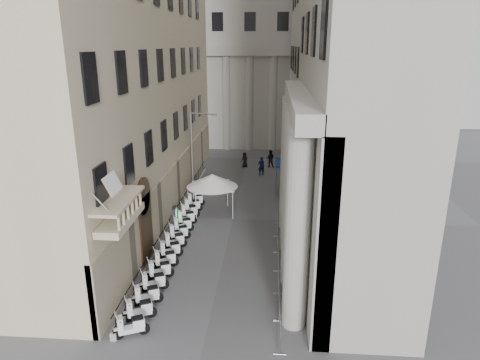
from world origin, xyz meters
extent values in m
cube|color=#A8A79F|center=(0.00, 48.00, 15.00)|extent=(22.00, 10.00, 30.00)
cylinder|color=white|center=(-2.85, 18.54, 1.15)|extent=(0.06, 0.06, 2.29)
cylinder|color=white|center=(0.07, 18.54, 1.15)|extent=(0.06, 0.06, 2.29)
cylinder|color=white|center=(-2.85, 21.46, 1.15)|extent=(0.06, 0.06, 2.29)
cylinder|color=white|center=(0.07, 21.46, 1.15)|extent=(0.06, 0.06, 2.29)
cube|color=white|center=(-1.39, 20.00, 2.34)|extent=(3.13, 3.13, 0.13)
cone|color=white|center=(-1.39, 20.00, 2.87)|extent=(4.17, 4.17, 1.04)
cylinder|color=gray|center=(-4.20, 24.69, 3.82)|extent=(0.16, 0.16, 7.63)
cylinder|color=gray|center=(-3.09, 24.41, 7.63)|extent=(2.25, 0.69, 0.12)
cube|color=gray|center=(-2.07, 24.15, 7.58)|extent=(0.51, 0.32, 0.14)
cube|color=black|center=(-4.20, 16.89, 0.88)|extent=(0.40, 0.87, 1.77)
cube|color=#19E54C|center=(-4.06, 16.92, 1.08)|extent=(0.15, 0.63, 0.98)
imported|color=#0C1333|center=(1.92, 31.40, 1.01)|extent=(0.87, 0.74, 2.02)
imported|color=black|center=(2.85, 34.71, 0.99)|extent=(1.03, 0.84, 1.98)
imported|color=black|center=(-0.04, 34.44, 0.86)|extent=(1.00, 0.95, 1.72)
camera|label=1|loc=(2.96, -12.41, 13.42)|focal=32.00mm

